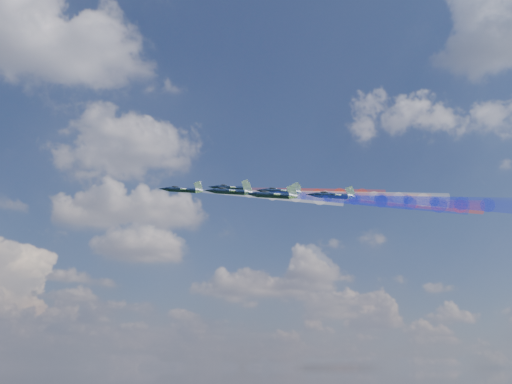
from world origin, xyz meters
name	(u,v)px	position (x,y,z in m)	size (l,w,h in m)	color
jet_lead	(183,190)	(-4.20, 26.05, 165.16)	(9.42, 11.77, 3.14)	black
trail_lead	(273,195)	(16.94, 16.85, 163.45)	(3.92, 35.85, 3.92)	white
jet_inner_left	(230,192)	(3.42, 9.80, 161.16)	(9.42, 11.77, 3.14)	black
trail_inner_left	(329,197)	(24.56, 0.59, 159.45)	(3.92, 35.85, 3.92)	#1823CD
jet_inner_right	(231,188)	(9.80, 29.19, 167.87)	(9.42, 11.77, 3.14)	black
trail_inner_right	(317,193)	(30.94, 19.98, 166.17)	(3.92, 35.85, 3.92)	red
jet_outer_left	(273,195)	(8.51, -4.79, 157.02)	(9.42, 11.77, 3.14)	black
trail_outer_left	(382,201)	(29.65, -14.00, 155.31)	(3.92, 35.85, 3.92)	#1823CD
jet_center_third	(280,191)	(17.60, 13.23, 163.47)	(9.42, 11.77, 3.14)	black
trail_center_third	(374,197)	(38.74, 4.02, 161.77)	(3.92, 35.85, 3.92)	white
jet_outer_right	(284,192)	(27.14, 33.42, 169.40)	(9.42, 11.77, 3.14)	black
trail_outer_right	(366,197)	(48.28, 24.21, 167.69)	(3.92, 35.85, 3.92)	red
jet_rear_left	(333,196)	(24.90, -0.78, 159.49)	(9.42, 11.77, 3.14)	black
trail_rear_left	(434,201)	(46.05, -9.98, 157.78)	(3.92, 35.85, 3.92)	#1823CD
jet_rear_right	(327,199)	(33.99, 20.45, 164.94)	(9.42, 11.77, 3.14)	black
trail_rear_right	(414,204)	(55.13, 11.24, 163.23)	(3.92, 35.85, 3.92)	red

